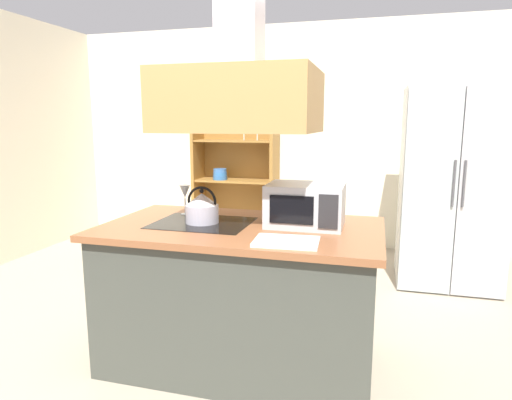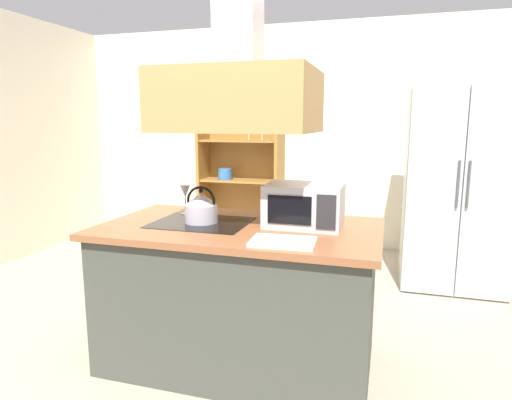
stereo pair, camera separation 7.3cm
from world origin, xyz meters
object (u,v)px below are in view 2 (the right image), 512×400
microwave (304,205)px  wine_glass_on_counter (185,192)px  cutting_board (283,242)px  refrigerator (456,189)px  dish_cabinet (241,173)px  kettle (201,208)px

microwave → wine_glass_on_counter: 0.86m
cutting_board → wine_glass_on_counter: bearing=146.9°
refrigerator → dish_cabinet: 2.56m
refrigerator → kettle: (-1.73, -1.87, 0.07)m
refrigerator → microwave: size_ratio=4.01×
refrigerator → kettle: 2.55m
refrigerator → cutting_board: size_ratio=5.43×
kettle → dish_cabinet: bearing=103.5°
dish_cabinet → cutting_board: size_ratio=5.87×
dish_cabinet → wine_glass_on_counter: dish_cabinet is taller
dish_cabinet → wine_glass_on_counter: 2.60m
dish_cabinet → microwave: 2.97m
microwave → wine_glass_on_counter: size_ratio=2.23×
refrigerator → kettle: bearing=-132.8°
dish_cabinet → microwave: bearing=-63.9°
refrigerator → microwave: (-1.09, -1.77, 0.11)m
refrigerator → wine_glass_on_counter: 2.56m
refrigerator → cutting_board: (-1.12, -2.19, -0.01)m
wine_glass_on_counter → kettle: bearing=-45.1°
microwave → refrigerator: bearing=58.4°
kettle → cutting_board: size_ratio=0.68×
kettle → cutting_board: (0.61, -0.32, -0.09)m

